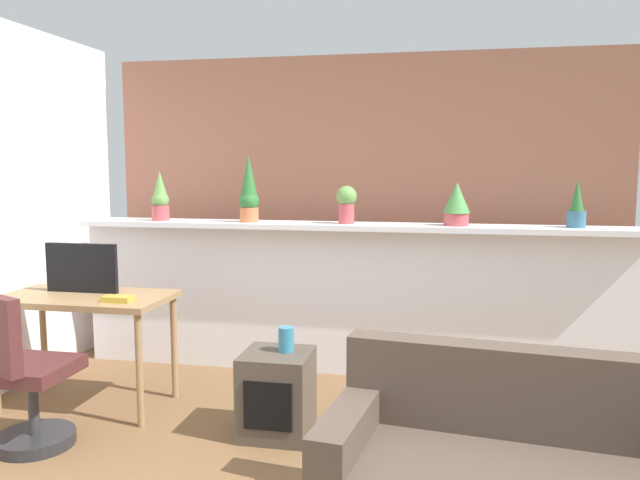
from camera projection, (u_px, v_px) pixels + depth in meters
name	position (u px, v px, depth m)	size (l,w,h in m)	color
divider_wall	(351.00, 301.00, 4.78)	(4.27, 0.16, 1.12)	white
plant_shelf	(351.00, 226.00, 4.67)	(4.27, 0.36, 0.04)	white
brick_wall_behind	(362.00, 206.00, 5.28)	(4.27, 0.10, 2.50)	#935B47
potted_plant_0	(160.00, 198.00, 4.92)	(0.14, 0.14, 0.39)	#B7474C
potted_plant_1	(249.00, 191.00, 4.78)	(0.16, 0.16, 0.52)	#C66B42
potted_plant_2	(346.00, 202.00, 4.65)	(0.15, 0.15, 0.28)	#B7474C
potted_plant_3	(457.00, 203.00, 4.50)	(0.19, 0.19, 0.31)	#B7474C
potted_plant_4	(577.00, 207.00, 4.36)	(0.13, 0.13, 0.34)	#386B84
desk	(86.00, 308.00, 4.10)	(1.10, 0.60, 0.75)	#99754C
tv_monitor	(82.00, 268.00, 4.16)	(0.50, 0.04, 0.33)	black
office_chair	(22.00, 383.00, 3.48)	(0.52, 0.52, 0.91)	#262628
side_cube_shelf	(277.00, 394.00, 3.69)	(0.40, 0.41, 0.50)	#4C4238
vase_on_shelf	(286.00, 339.00, 3.68)	(0.09, 0.09, 0.15)	teal
book_on_desk	(118.00, 299.00, 3.88)	(0.18, 0.10, 0.04)	gold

